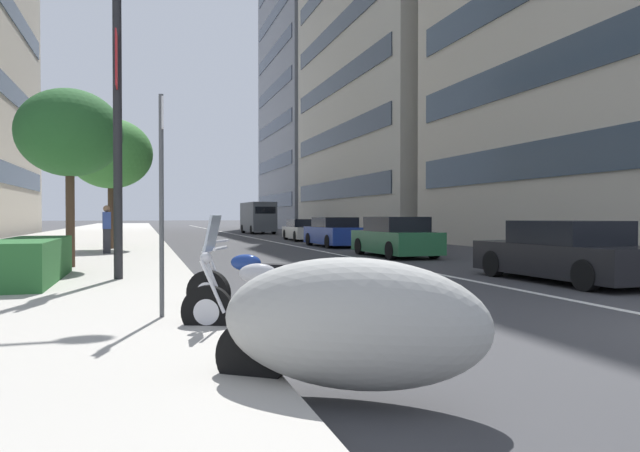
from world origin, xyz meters
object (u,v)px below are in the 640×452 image
object	(u,v)px
motorcycle_second_in_row	(256,289)
car_lead_in_lane	(335,233)
car_following_behind	(304,230)
street_tree_far_plaza	(70,133)
street_tree_mid_sidewalk	(110,154)
car_far_down_avenue	(567,253)
street_lamp_with_banners	(133,22)
pedestrian_on_plaza	(107,229)
motorcycle_mid_row	(349,324)
delivery_van_ahead	(258,217)
car_approaching_light	(395,238)
parking_sign_by_curb	(162,185)
motorcycle_far_end_row	(269,302)

from	to	relation	value
motorcycle_second_in_row	car_lead_in_lane	size ratio (longest dim) A/B	0.43
car_following_behind	street_tree_far_plaza	bearing A→B (deg)	150.63
street_tree_mid_sidewalk	street_tree_far_plaza	bearing A→B (deg)	176.43
car_far_down_avenue	street_tree_far_plaza	xyz separation A→B (m)	(5.38, 10.77, 2.94)
street_lamp_with_banners	pedestrian_on_plaza	size ratio (longest dim) A/B	5.40
street_lamp_with_banners	car_lead_in_lane	bearing A→B (deg)	-33.08
motorcycle_mid_row	car_lead_in_lane	bearing A→B (deg)	-72.92
motorcycle_mid_row	delivery_van_ahead	bearing A→B (deg)	-64.80
car_far_down_avenue	street_lamp_with_banners	world-z (taller)	street_lamp_with_banners
motorcycle_mid_row	pedestrian_on_plaza	bearing A→B (deg)	-46.04
motorcycle_second_in_row	car_approaching_light	size ratio (longest dim) A/B	0.43
car_lead_in_lane	motorcycle_second_in_row	bearing A→B (deg)	156.71
motorcycle_mid_row	street_tree_far_plaza	xyz separation A→B (m)	(11.95, 3.31, 2.95)
car_approaching_light	street_lamp_with_banners	world-z (taller)	street_lamp_with_banners
car_following_behind	parking_sign_by_curb	size ratio (longest dim) A/B	1.65
street_tree_far_plaza	car_lead_in_lane	bearing A→B (deg)	-45.45
car_far_down_avenue	car_lead_in_lane	bearing A→B (deg)	-1.47
street_lamp_with_banners	street_tree_far_plaza	size ratio (longest dim) A/B	2.00
car_approaching_light	pedestrian_on_plaza	xyz separation A→B (m)	(2.39, 9.93, 0.32)
parking_sign_by_curb	car_far_down_avenue	bearing A→B (deg)	-71.08
parking_sign_by_curb	car_following_behind	bearing A→B (deg)	-19.02
street_tree_far_plaza	street_tree_mid_sidewalk	size ratio (longest dim) A/B	0.87
parking_sign_by_curb	street_tree_far_plaza	size ratio (longest dim) A/B	0.63
car_following_behind	street_tree_mid_sidewalk	distance (m)	14.18
car_lead_in_lane	pedestrian_on_plaza	distance (m)	11.10
car_lead_in_lane	motorcycle_far_end_row	bearing A→B (deg)	157.82
parking_sign_by_curb	street_tree_mid_sidewalk	size ratio (longest dim) A/B	0.55
car_approaching_light	street_tree_mid_sidewalk	world-z (taller)	street_tree_mid_sidewalk
motorcycle_far_end_row	delivery_van_ahead	bearing A→B (deg)	-79.77
motorcycle_second_in_row	car_approaching_light	xyz separation A→B (m)	(11.23, -7.19, 0.25)
motorcycle_second_in_row	car_lead_in_lane	distance (m)	19.80
street_tree_mid_sidewalk	motorcycle_mid_row	bearing A→B (deg)	-172.41
delivery_van_ahead	pedestrian_on_plaza	distance (m)	28.77
car_approaching_light	street_lamp_with_banners	size ratio (longest dim) A/B	0.48
motorcycle_mid_row	motorcycle_second_in_row	bearing A→B (deg)	-54.89
motorcycle_far_end_row	car_following_behind	size ratio (longest dim) A/B	0.44
motorcycle_second_in_row	street_tree_far_plaza	world-z (taller)	street_tree_far_plaza
delivery_van_ahead	pedestrian_on_plaza	xyz separation A→B (m)	(-26.80, 10.47, -0.39)
parking_sign_by_curb	street_tree_far_plaza	distance (m)	8.79
motorcycle_far_end_row	street_tree_mid_sidewalk	distance (m)	18.68
car_far_down_avenue	parking_sign_by_curb	size ratio (longest dim) A/B	1.58
motorcycle_second_in_row	delivery_van_ahead	size ratio (longest dim) A/B	0.33
car_approaching_light	motorcycle_second_in_row	bearing A→B (deg)	146.66
motorcycle_far_end_row	motorcycle_mid_row	bearing A→B (deg)	113.09
car_far_down_avenue	pedestrian_on_plaza	bearing A→B (deg)	40.67
car_far_down_avenue	pedestrian_on_plaza	world-z (taller)	pedestrian_on_plaza
motorcycle_far_end_row	delivery_van_ahead	distance (m)	42.53
delivery_van_ahead	street_tree_mid_sidewalk	size ratio (longest dim) A/B	1.10
motorcycle_second_in_row	pedestrian_on_plaza	bearing A→B (deg)	-44.99
motorcycle_mid_row	motorcycle_far_end_row	bearing A→B (deg)	-52.67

